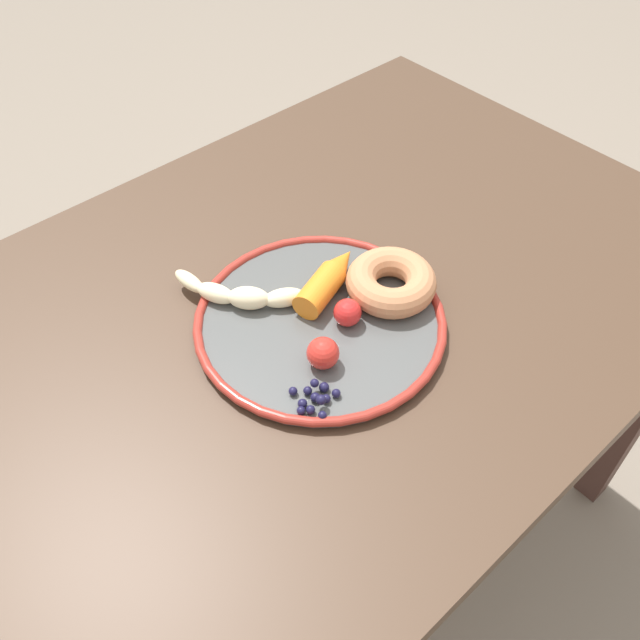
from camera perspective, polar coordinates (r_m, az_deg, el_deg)
ground_plane at (r=1.48m, az=-0.53°, el=-17.53°), size 6.00×6.00×0.00m
dining_table at (r=0.96m, az=-0.78°, el=-1.77°), size 1.16×0.77×0.70m
plate at (r=0.85m, az=-0.00°, el=-0.13°), size 0.32×0.32×0.02m
banana at (r=0.87m, az=-5.90°, el=2.23°), size 0.15×0.16×0.03m
carrot_orange at (r=0.87m, az=0.62°, el=3.46°), size 0.13×0.08×0.04m
donut at (r=0.87m, az=6.00°, el=3.20°), size 0.14×0.14×0.04m
blueberry_pile at (r=0.77m, az=-0.41°, el=-6.57°), size 0.06×0.06×0.02m
tomato_near at (r=0.83m, az=2.21°, el=0.55°), size 0.04×0.04×0.04m
tomato_mid at (r=0.79m, az=0.25°, el=-2.81°), size 0.04×0.04×0.04m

